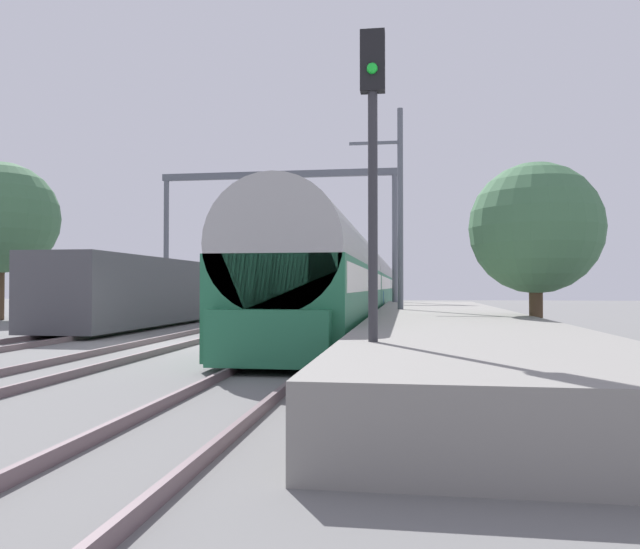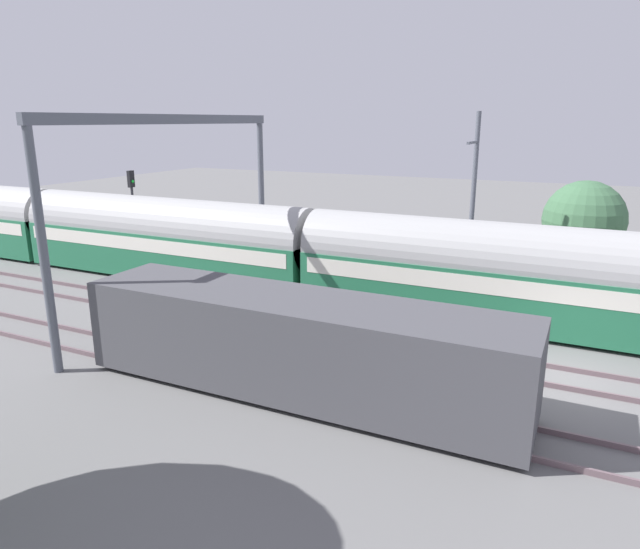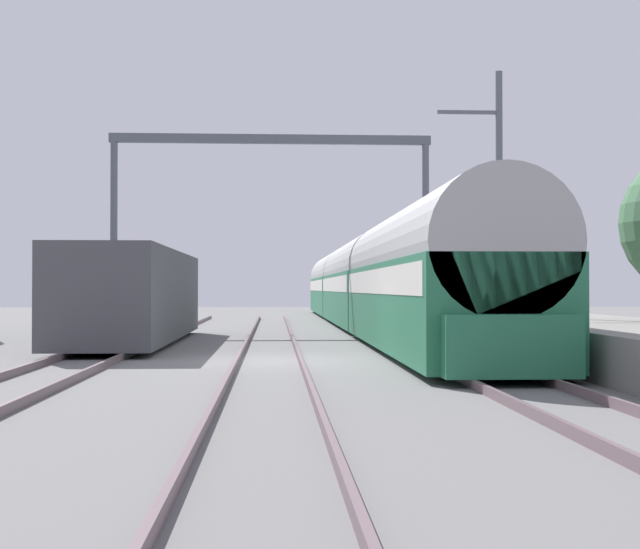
{
  "view_description": "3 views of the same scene",
  "coord_description": "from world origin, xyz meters",
  "views": [
    {
      "loc": [
        6.85,
        -17.01,
        1.7
      ],
      "look_at": [
        4.22,
        1.18,
        2.07
      ],
      "focal_mm": 33.88,
      "sensor_mm": 36.0,
      "label": 1
    },
    {
      "loc": [
        -17.48,
        -0.11,
        7.65
      ],
      "look_at": [
        0.46,
        8.49,
        2.22
      ],
      "focal_mm": 31.85,
      "sensor_mm": 36.0,
      "label": 2
    },
    {
      "loc": [
        0.11,
        -20.75,
        1.71
      ],
      "look_at": [
        2.11,
        17.41,
        2.31
      ],
      "focal_mm": 49.5,
      "sensor_mm": 36.0,
      "label": 3
    }
  ],
  "objects": [
    {
      "name": "freight_car",
      "position": [
        -4.22,
        6.95,
        1.47
      ],
      "size": [
        2.8,
        13.0,
        2.7
      ],
      "color": "#47474C",
      "rests_on": "ground"
    },
    {
      "name": "railway_signal_far",
      "position": [
        6.14,
        22.64,
        3.2
      ],
      "size": [
        0.36,
        0.3,
        5.0
      ],
      "color": "#2D2D33",
      "rests_on": "ground"
    },
    {
      "name": "catenary_pole_east_mid",
      "position": [
        6.57,
        4.36,
        4.15
      ],
      "size": [
        1.9,
        0.2,
        8.0
      ],
      "color": "#545863",
      "rests_on": "ground"
    },
    {
      "name": "person_crossing",
      "position": [
        5.48,
        13.02,
        1.03
      ],
      "size": [
        0.42,
        0.47,
        1.73
      ],
      "rotation": [
        0.0,
        0.0,
        4.15
      ],
      "color": "#373737",
      "rests_on": "ground"
    },
    {
      "name": "platform",
      "position": [
        8.04,
        2.0,
        0.45
      ],
      "size": [
        4.4,
        28.0,
        0.9
      ],
      "color": "gray",
      "rests_on": "ground"
    },
    {
      "name": "track_west",
      "position": [
        0.0,
        0.0,
        0.08
      ],
      "size": [
        1.52,
        60.0,
        0.16
      ],
      "color": "#675358",
      "rests_on": "ground"
    },
    {
      "name": "track_far_west",
      "position": [
        -4.22,
        0.0,
        0.08
      ],
      "size": [
        1.52,
        60.0,
        0.16
      ],
      "color": "#675358",
      "rests_on": "ground"
    },
    {
      "name": "track_east",
      "position": [
        4.22,
        0.0,
        0.08
      ],
      "size": [
        1.52,
        60.0,
        0.16
      ],
      "color": "#675358",
      "rests_on": "ground"
    },
    {
      "name": "catenary_gantry",
      "position": [
        0.0,
        14.42,
        5.66
      ],
      "size": [
        12.84,
        0.28,
        7.86
      ],
      "color": "#545863",
      "rests_on": "ground"
    },
    {
      "name": "ground",
      "position": [
        0.0,
        0.0,
        0.0
      ],
      "size": [
        120.0,
        120.0,
        0.0
      ],
      "primitive_type": "plane",
      "color": "slate"
    },
    {
      "name": "passenger_train",
      "position": [
        4.22,
        18.81,
        1.97
      ],
      "size": [
        2.93,
        49.2,
        3.82
      ],
      "color": "#236B47",
      "rests_on": "ground"
    }
  ]
}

